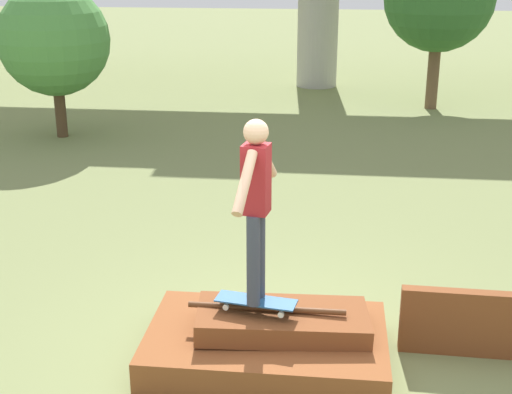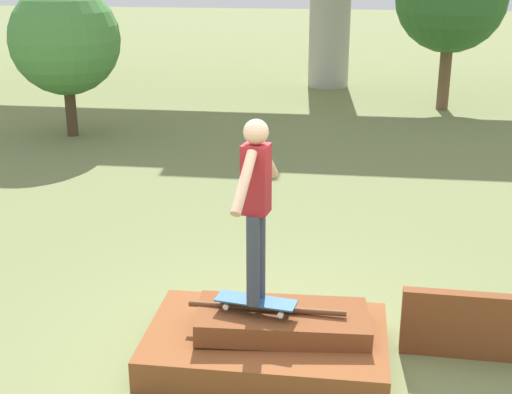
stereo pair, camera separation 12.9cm
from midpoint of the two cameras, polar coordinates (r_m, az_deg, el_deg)
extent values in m
plane|color=olive|center=(6.84, 1.39, -12.86)|extent=(80.00, 80.00, 0.00)
cube|color=brown|center=(6.76, 1.40, -11.78)|extent=(2.21, 1.40, 0.30)
cube|color=brown|center=(6.64, 2.72, -9.92)|extent=(1.64, 0.85, 0.25)
cylinder|color=#5B3319|center=(6.57, 1.43, -8.91)|extent=(1.45, 0.05, 0.05)
cube|color=brown|center=(7.04, 17.68, -9.81)|extent=(1.37, 0.17, 0.65)
cube|color=#23517F|center=(6.47, 0.58, -8.29)|extent=(0.76, 0.34, 0.01)
cylinder|color=silver|center=(6.52, 2.99, -8.64)|extent=(0.06, 0.04, 0.05)
cylinder|color=silver|center=(6.36, 2.57, -9.41)|extent=(0.06, 0.04, 0.05)
cylinder|color=silver|center=(6.65, -1.32, -8.04)|extent=(0.06, 0.04, 0.05)
cylinder|color=silver|center=(6.49, -1.85, -8.78)|extent=(0.06, 0.04, 0.05)
cylinder|color=#383D4C|center=(6.36, 0.81, -4.54)|extent=(0.12, 0.12, 0.84)
cylinder|color=#383D4C|center=(6.21, 0.37, -5.15)|extent=(0.12, 0.12, 0.84)
cube|color=maroon|center=(6.03, 0.61, 1.44)|extent=(0.25, 0.24, 0.61)
sphere|color=tan|center=(5.91, 0.63, 5.23)|extent=(0.21, 0.21, 0.21)
cylinder|color=tan|center=(6.31, 1.46, 2.95)|extent=(0.17, 0.51, 0.45)
cylinder|color=tan|center=(5.70, -0.32, 1.16)|extent=(0.17, 0.51, 0.45)
cylinder|color=#4C3823|center=(15.00, -14.34, 6.68)|extent=(0.22, 0.22, 1.01)
sphere|color=#4C8E42|center=(14.76, -14.80, 12.10)|extent=(2.17, 2.17, 2.17)
cylinder|color=brown|center=(17.53, 15.04, 9.24)|extent=(0.28, 0.28, 1.52)
camera|label=1|loc=(0.06, -89.39, 0.21)|focal=50.00mm
camera|label=2|loc=(0.06, 90.61, -0.21)|focal=50.00mm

